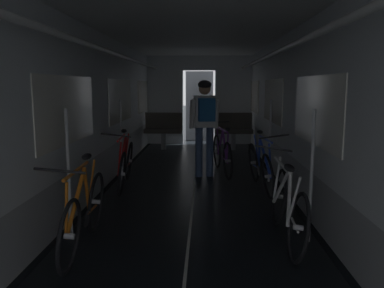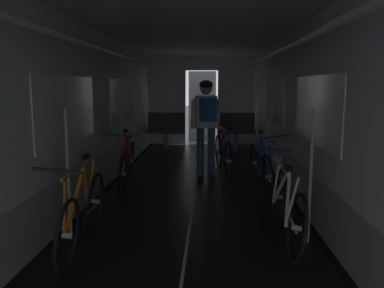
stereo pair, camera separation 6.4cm
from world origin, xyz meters
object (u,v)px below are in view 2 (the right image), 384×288
at_px(bicycle_white, 286,206).
at_px(bicycle_purple_in_aisle, 224,153).
at_px(bicycle_orange, 83,211).
at_px(person_cyclist_aisle, 206,118).
at_px(bench_seat_far_right, 236,128).
at_px(bicycle_red, 127,164).
at_px(bicycle_blue, 262,166).
at_px(bench_seat_far_left, 166,127).

xyz_separation_m(bicycle_white, bicycle_purple_in_aisle, (-0.54, 3.18, 0.00)).
bearing_deg(bicycle_orange, person_cyclist_aisle, 69.17).
xyz_separation_m(bench_seat_far_right, person_cyclist_aisle, (-0.73, -3.04, 0.50)).
bearing_deg(bicycle_orange, bicycle_red, 91.70).
xyz_separation_m(bicycle_orange, bicycle_blue, (2.09, 2.33, -0.00)).
relative_size(bench_seat_far_right, bicycle_white, 0.58).
relative_size(bicycle_white, bicycle_red, 1.00).
distance_m(bench_seat_far_right, bicycle_blue, 3.90).
height_order(bench_seat_far_right, bicycle_blue, same).
distance_m(bicycle_white, bicycle_purple_in_aisle, 3.23).
xyz_separation_m(bench_seat_far_left, bicycle_red, (-0.21, -3.81, -0.19)).
bearing_deg(bench_seat_far_left, bicycle_white, -71.97).
xyz_separation_m(bench_seat_far_right, bicycle_orange, (-1.94, -6.22, -0.19)).
distance_m(person_cyclist_aisle, bicycle_purple_in_aisle, 0.81).
bearing_deg(bench_seat_far_left, bicycle_orange, -91.31).
bearing_deg(bench_seat_far_right, person_cyclist_aisle, -103.53).
bearing_deg(bicycle_blue, bench_seat_far_right, 92.23).
bearing_deg(bicycle_red, bicycle_purple_in_aisle, 32.59).
bearing_deg(person_cyclist_aisle, bicycle_red, -149.27).
bearing_deg(bicycle_orange, bicycle_white, 7.30).
bearing_deg(bicycle_purple_in_aisle, bench_seat_far_right, 81.70).
xyz_separation_m(bench_seat_far_left, bicycle_blue, (1.95, -3.89, -0.19)).
bearing_deg(bench_seat_far_left, bicycle_blue, -63.35).
height_order(bench_seat_far_right, person_cyclist_aisle, person_cyclist_aisle).
relative_size(bicycle_red, person_cyclist_aisle, 0.98).
relative_size(bicycle_white, bicycle_purple_in_aisle, 1.01).
xyz_separation_m(bench_seat_far_left, bicycle_orange, (-0.14, -6.22, -0.19)).
distance_m(bicycle_blue, person_cyclist_aisle, 1.40).
xyz_separation_m(bench_seat_far_left, bicycle_white, (1.94, -5.96, -0.19)).
height_order(bicycle_white, bicycle_blue, bicycle_white).
height_order(bench_seat_far_left, bicycle_red, same).
distance_m(bicycle_red, bicycle_orange, 2.42).
distance_m(bench_seat_far_left, person_cyclist_aisle, 3.27).
xyz_separation_m(bicycle_orange, bicycle_purple_in_aisle, (1.54, 3.45, 0.00)).
distance_m(bench_seat_far_right, person_cyclist_aisle, 3.17).
bearing_deg(person_cyclist_aisle, bicycle_orange, -110.83).
height_order(bench_seat_far_left, bench_seat_far_right, same).
xyz_separation_m(bench_seat_far_left, bench_seat_far_right, (1.80, 0.00, 0.00)).
bearing_deg(bicycle_blue, person_cyclist_aisle, 136.31).
relative_size(bicycle_white, bicycle_orange, 1.00).
distance_m(bench_seat_far_left, bicycle_white, 6.27).
height_order(bench_seat_far_left, person_cyclist_aisle, person_cyclist_aisle).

